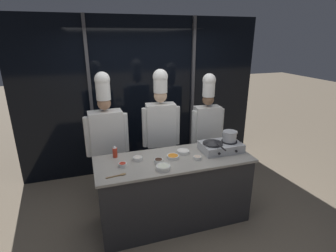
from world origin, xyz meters
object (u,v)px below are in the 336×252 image
Objects in this scene: squeeze_bottle_chili at (115,152)px; prep_bowl_bean_sprouts at (163,167)px; serving_spoon_slotted at (120,175)px; stock_pot at (230,136)px; prep_bowl_chili_flakes at (123,165)px; prep_bowl_chicken at (197,158)px; prep_bowl_soy_glaze at (159,161)px; chef_head at (107,133)px; chef_sous at (161,124)px; portable_stove at (221,147)px; prep_bowl_carrots at (173,156)px; prep_bowl_rice at (183,152)px; frying_pan at (213,142)px; prep_bowl_onion at (138,158)px; chef_line at (207,124)px.

squeeze_bottle_chili is 0.94× the size of prep_bowl_bean_sprouts.
stock_pot is at bearing 9.35° from serving_spoon_slotted.
prep_bowl_chili_flakes is 0.97× the size of prep_bowl_chicken.
prep_bowl_chili_flakes is 0.43m from prep_bowl_soy_glaze.
prep_bowl_bean_sprouts is at bearing 115.61° from chef_head.
serving_spoon_slotted is 1.24m from chef_sous.
portable_stove is at bearing 137.14° from chef_sous.
prep_bowl_chili_flakes is at bearing -80.28° from squeeze_bottle_chili.
prep_bowl_carrots is 0.08× the size of chef_head.
squeeze_bottle_chili reaches higher than prep_bowl_rice.
prep_bowl_chicken is at bearing -153.88° from frying_pan.
portable_stove is 2.33× the size of serving_spoon_slotted.
prep_bowl_chicken is at bearing 14.30° from prep_bowl_bean_sprouts.
stock_pot is 1.25m from prep_bowl_onion.
chef_head is at bearing 154.56° from stock_pot.
chef_head is (-0.74, 0.75, 0.14)m from prep_bowl_carrots.
prep_bowl_rice is at bearing 8.85° from prep_bowl_chili_flakes.
serving_spoon_slotted is at bearing -173.82° from prep_bowl_chicken.
prep_bowl_carrots is at bearing 91.65° from chef_sous.
portable_stove is 0.70m from chef_line.
frying_pan reaches higher than serving_spoon_slotted.
portable_stove reaches higher than serving_spoon_slotted.
squeeze_bottle_chili is 0.08× the size of chef_sous.
prep_bowl_onion is 0.75× the size of prep_bowl_carrots.
prep_bowl_onion is (0.25, -0.18, -0.05)m from squeeze_bottle_chili.
stock_pot reaches higher than prep_bowl_rice.
chef_head is at bearing 1.29° from chef_line.
chef_line is (0.81, 0.70, 0.13)m from prep_bowl_carrots.
prep_bowl_chili_flakes is 0.83× the size of prep_bowl_onion.
prep_bowl_chili_flakes reaches higher than prep_bowl_chicken.
prep_bowl_bean_sprouts is 0.09× the size of chef_head.
frying_pan is 2.19× the size of stock_pot.
prep_bowl_soy_glaze is (-1.01, -0.09, -0.17)m from stock_pot.
prep_bowl_soy_glaze is 0.06× the size of chef_head.
prep_bowl_chicken is 0.74m from prep_bowl_onion.
stock_pot is 1.52m from squeeze_bottle_chili.
prep_bowl_chicken is 0.91× the size of prep_bowl_soy_glaze.
squeeze_bottle_chili is 1.04m from prep_bowl_chicken.
prep_bowl_onion is at bearing 28.59° from prep_bowl_chili_flakes.
chef_head is (-0.04, 0.98, 0.16)m from serving_spoon_slotted.
chef_head is 1.55m from chef_line.
prep_bowl_carrots is 1.42× the size of prep_bowl_soy_glaze.
prep_bowl_rice and prep_bowl_onion have the same top height.
prep_bowl_carrots is at bearing -178.51° from frying_pan.
stock_pot is at bearing 1.34° from prep_bowl_carrots.
portable_stove is at bearing -9.95° from squeeze_bottle_chili.
prep_bowl_chicken is at bearing -64.08° from prep_bowl_rice.
squeeze_bottle_chili is 1.63× the size of prep_bowl_chili_flakes.
prep_bowl_rice reaches higher than serving_spoon_slotted.
stock_pot is 0.92× the size of serving_spoon_slotted.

